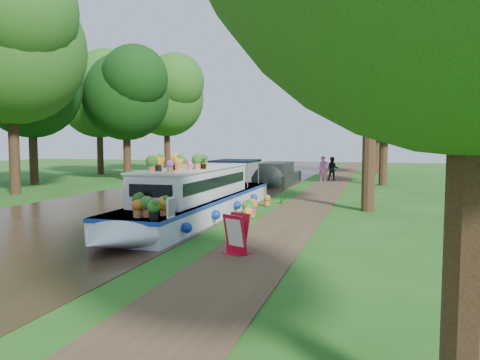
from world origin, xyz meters
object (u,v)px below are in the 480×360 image
object	(u,v)px
plant_boat	(195,195)
pedestrian_dark	(333,169)
pedestrian_pink	(323,169)
sandwich_board	(236,236)
second_boat	(277,175)

from	to	relation	value
plant_boat	pedestrian_dark	distance (m)	18.65
pedestrian_pink	plant_boat	bearing A→B (deg)	-117.66
pedestrian_pink	sandwich_board	bearing A→B (deg)	-107.85
plant_boat	pedestrian_dark	xyz separation A→B (m)	(3.30, 18.36, 0.03)
plant_boat	second_boat	bearing A→B (deg)	90.22
second_boat	plant_boat	bearing A→B (deg)	-89.95
plant_boat	pedestrian_pink	distance (m)	17.54
sandwich_board	pedestrian_pink	xyz separation A→B (m)	(-0.31, 22.17, 0.45)
sandwich_board	pedestrian_dark	distance (m)	23.21
plant_boat	pedestrian_dark	world-z (taller)	plant_boat
second_boat	pedestrian_dark	distance (m)	4.85
plant_boat	pedestrian_pink	bearing A→B (deg)	80.98
second_boat	sandwich_board	world-z (taller)	second_boat
pedestrian_dark	second_boat	bearing A→B (deg)	-134.49
plant_boat	pedestrian_pink	size ratio (longest dim) A/B	7.56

